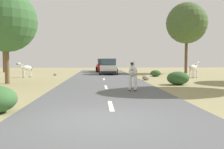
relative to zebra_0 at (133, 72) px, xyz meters
name	(u,v)px	position (x,y,z in m)	size (l,w,h in m)	color
ground_plane	(99,121)	(-1.81, -6.42, -1.03)	(90.00, 90.00, 0.00)	#998E60
road	(114,120)	(-1.39, -6.42, -1.01)	(6.00, 64.00, 0.05)	#56595B
lane_markings	(117,129)	(-1.39, -7.42, -0.98)	(0.16, 56.00, 0.01)	silver
zebra_0	(133,72)	(0.00, 0.00, 0.00)	(0.66, 1.73, 1.64)	silver
zebra_1	(194,68)	(6.88, 9.31, -0.10)	(1.42, 1.21, 1.57)	silver
zebra_3	(26,68)	(-8.71, 10.85, -0.16)	(1.32, 1.12, 1.46)	silver
car_0	(104,66)	(-1.15, 20.09, -0.18)	(2.18, 4.42, 1.74)	red
car_1	(108,67)	(-0.72, 14.92, -0.18)	(2.15, 4.41, 1.74)	white
tree_0	(3,37)	(-14.30, 20.56, 3.62)	(3.50, 3.50, 6.42)	brown
tree_2	(187,23)	(8.94, 17.19, 5.09)	(4.99, 4.99, 8.63)	brown
tree_3	(6,21)	(-8.18, 4.56, 3.28)	(4.25, 4.25, 6.45)	brown
bush_1	(156,73)	(3.83, 11.37, -0.72)	(1.05, 0.94, 0.63)	#2D5628
bush_3	(178,78)	(3.47, 3.23, -0.59)	(1.47, 1.33, 0.88)	#2D5628
rock_0	(55,74)	(-6.41, 13.42, -0.91)	(0.37, 0.28, 0.24)	gray
rock_1	(146,78)	(2.06, 7.13, -0.83)	(0.63, 0.65, 0.40)	#A89E8C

